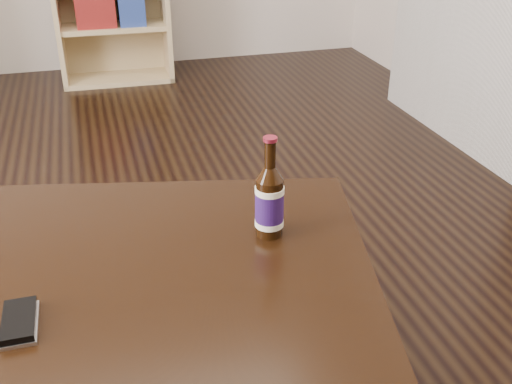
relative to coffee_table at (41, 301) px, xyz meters
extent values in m
cube|color=tan|center=(0.35, 2.90, -0.42)|extent=(0.70, 0.34, 0.03)
cube|color=tan|center=(0.35, 2.90, -0.09)|extent=(0.64, 0.30, 0.03)
cube|color=maroon|center=(0.25, 2.88, 0.02)|extent=(0.24, 0.20, 0.19)
cube|color=navy|center=(0.47, 2.87, 0.01)|extent=(0.16, 0.20, 0.17)
cube|color=black|center=(0.00, 0.00, 0.03)|extent=(1.49, 1.07, 0.07)
cylinder|color=black|center=(0.64, 0.16, -0.22)|extent=(0.09, 0.09, 0.44)
cylinder|color=black|center=(0.49, 0.02, 0.13)|extent=(0.07, 0.07, 0.13)
cylinder|color=#28114C|center=(0.49, 0.02, 0.14)|extent=(0.07, 0.07, 0.08)
cylinder|color=#FBF2CE|center=(0.49, 0.02, 0.18)|extent=(0.07, 0.07, 0.01)
cylinder|color=#FBF2CE|center=(0.49, 0.02, 0.10)|extent=(0.07, 0.07, 0.01)
cone|color=black|center=(0.49, 0.02, 0.21)|extent=(0.07, 0.07, 0.03)
cylinder|color=black|center=(0.49, 0.02, 0.26)|extent=(0.03, 0.03, 0.06)
cylinder|color=maroon|center=(0.49, 0.02, 0.29)|extent=(0.03, 0.03, 0.01)
cube|color=silver|center=(-0.02, -0.15, 0.07)|extent=(0.06, 0.12, 0.01)
cube|color=black|center=(-0.02, -0.15, 0.08)|extent=(0.06, 0.11, 0.02)
cylinder|color=silver|center=(-0.02, -0.19, 0.09)|extent=(0.02, 0.02, 0.00)
camera|label=1|loc=(0.15, -1.05, 0.77)|focal=42.00mm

